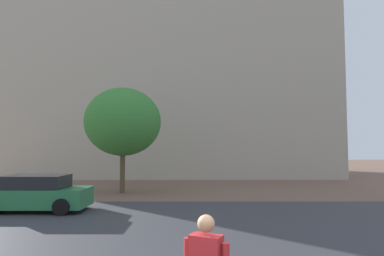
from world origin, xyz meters
TOP-DOWN VIEW (x-y plane):
  - ground_plane at (0.00, 10.00)m, footprint 120.00×120.00m
  - street_asphalt_strip at (0.00, 8.08)m, footprint 120.00×8.49m
  - landmark_building at (-1.54, 30.26)m, footprint 29.51×15.02m
  - car_green at (-6.22, 9.95)m, footprint 4.18×2.03m
  - tree_curb_far at (-3.85, 15.32)m, footprint 4.39×4.39m

SIDE VIEW (x-z plane):
  - ground_plane at x=0.00m, z-range 0.00..0.00m
  - street_asphalt_strip at x=0.00m, z-range 0.00..0.00m
  - car_green at x=-6.22m, z-range -0.03..1.43m
  - tree_curb_far at x=-3.85m, z-range 1.05..7.13m
  - landmark_building at x=-1.54m, z-range -6.11..25.77m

